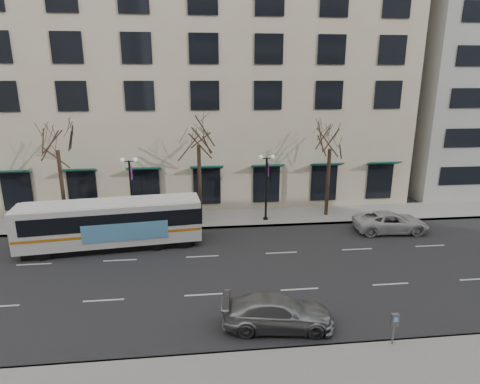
{
  "coord_description": "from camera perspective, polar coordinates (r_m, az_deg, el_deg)",
  "views": [
    {
      "loc": [
        -0.17,
        -20.67,
        10.67
      ],
      "look_at": [
        2.39,
        2.65,
        4.0
      ],
      "focal_mm": 30.0,
      "sensor_mm": 36.0,
      "label": 1
    }
  ],
  "objects": [
    {
      "name": "tree_far_mid",
      "position": [
        29.71,
        -5.96,
        8.51
      ],
      "size": [
        3.6,
        3.6,
        8.55
      ],
      "color": "black",
      "rests_on": "ground"
    },
    {
      "name": "white_pickup",
      "position": [
        30.83,
        20.64,
        -4.01
      ],
      "size": [
        5.36,
        2.75,
        1.45
      ],
      "primitive_type": "imported",
      "rotation": [
        0.0,
        0.0,
        1.5
      ],
      "color": "#BBBBBB",
      "rests_on": "ground"
    },
    {
      "name": "ground",
      "position": [
        23.26,
        -5.26,
        -11.5
      ],
      "size": [
        160.0,
        160.0,
        0.0
      ],
      "primitive_type": "plane",
      "color": "black",
      "rests_on": "ground"
    },
    {
      "name": "building_hotel",
      "position": [
        41.73,
        -9.22,
        17.5
      ],
      "size": [
        40.0,
        20.0,
        24.0
      ],
      "primitive_type": "cube",
      "color": "#BDAB91",
      "rests_on": "ground"
    },
    {
      "name": "tree_far_left",
      "position": [
        31.32,
        -24.71,
        7.15
      ],
      "size": [
        3.6,
        3.6,
        8.34
      ],
      "color": "black",
      "rests_on": "ground"
    },
    {
      "name": "sidewalk_far",
      "position": [
        31.93,
        3.41,
        -3.54
      ],
      "size": [
        80.0,
        4.0,
        0.15
      ],
      "primitive_type": "cube",
      "color": "gray",
      "rests_on": "ground"
    },
    {
      "name": "lamp_post_left",
      "position": [
        30.27,
        -15.22,
        0.52
      ],
      "size": [
        1.22,
        0.45,
        5.21
      ],
      "color": "black",
      "rests_on": "ground"
    },
    {
      "name": "city_bus",
      "position": [
        27.2,
        -17.7,
        -4.17
      ],
      "size": [
        11.66,
        3.73,
        3.11
      ],
      "rotation": [
        0.0,
        0.0,
        0.11
      ],
      "color": "white",
      "rests_on": "ground"
    },
    {
      "name": "tree_far_right",
      "position": [
        31.46,
        12.76,
        7.73
      ],
      "size": [
        3.6,
        3.6,
        8.06
      ],
      "color": "black",
      "rests_on": "ground"
    },
    {
      "name": "pay_station",
      "position": [
        18.15,
        21.12,
        -16.92
      ],
      "size": [
        0.31,
        0.22,
        1.39
      ],
      "rotation": [
        0.0,
        0.0,
        -0.07
      ],
      "color": "slate",
      "rests_on": "sidewalk_near"
    },
    {
      "name": "lamp_post_right",
      "position": [
        30.33,
        3.77,
        1.08
      ],
      "size": [
        1.22,
        0.45,
        5.21
      ],
      "color": "black",
      "rests_on": "ground"
    },
    {
      "name": "silver_car",
      "position": [
        18.54,
        5.4,
        -16.69
      ],
      "size": [
        5.13,
        2.58,
        1.43
      ],
      "primitive_type": "imported",
      "rotation": [
        0.0,
        0.0,
        1.45
      ],
      "color": "#95989C",
      "rests_on": "ground"
    }
  ]
}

